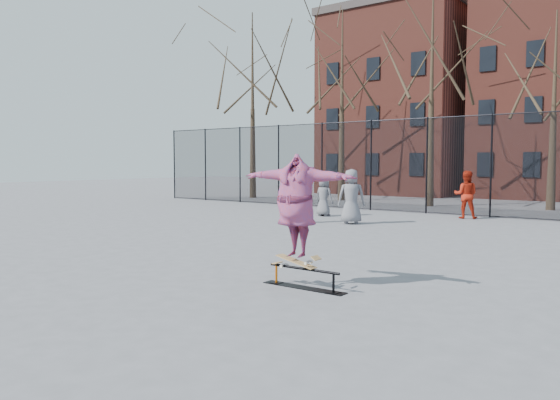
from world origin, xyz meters
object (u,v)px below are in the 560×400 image
Objects in this scene: skateboard at (296,264)px; bystander_grey at (324,196)px; skate_rail at (304,280)px; bystander_red at (466,195)px; bystander_extra at (351,196)px; bystander_black at (306,201)px; skater at (296,210)px.

bystander_grey reaches higher than skateboard.
skate_rail is 0.88× the size of bystander_red.
bystander_extra is (-4.12, 8.91, 0.55)m from skateboard.
bystander_black is (-5.76, 8.26, 0.62)m from skate_rail.
bystander_grey is (-6.52, 10.61, 0.65)m from skate_rail.
skater is at bearing 180.00° from skate_rail.
skater is at bearing 0.00° from skateboard.
bystander_extra is at bearing 144.59° from bystander_grey.
bystander_extra is (-4.12, 8.91, -0.38)m from skater.
bystander_extra reaches higher than bystander_red.
bystander_grey is (-6.36, 10.61, -0.55)m from skater.
skate_rail is 0.74× the size of skater.
skate_rail is at bearing -6.86° from skater.
bystander_grey is at bearing 120.95° from skateboard.
bystander_extra reaches higher than bystander_grey.
bystander_extra reaches higher than bystander_black.
skater is at bearing 83.36° from bystander_extra.
bystander_grey reaches higher than bystander_black.
skater is 1.14× the size of bystander_extra.
skateboard is at bearing 0.00° from skater.
skater reaches higher than bystander_grey.
bystander_grey is 0.87× the size of bystander_red.
bystander_black is at bearing 33.89° from bystander_red.
skateboard is 0.45× the size of bystander_red.
skater is 1.42× the size of bystander_black.
skater is at bearing 80.11° from bystander_red.
bystander_red is at bearing -150.27° from bystander_grey.
skateboard is 12.38m from bystander_grey.
skate_rail is at bearing 108.71° from bystander_black.
bystander_grey is at bearing 121.59° from skate_rail.
bystander_red reaches higher than bystander_grey.
skate_rail is 1.20m from skater.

